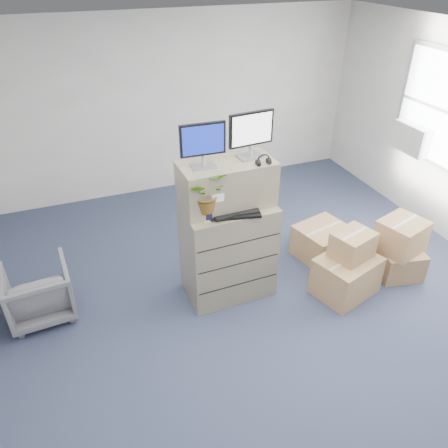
{
  "coord_description": "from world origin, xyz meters",
  "views": [
    {
      "loc": [
        -1.81,
        -3.18,
        3.52
      ],
      "look_at": [
        -0.43,
        0.4,
        1.08
      ],
      "focal_mm": 35.0,
      "sensor_mm": 36.0,
      "label": 1
    }
  ],
  "objects_px": {
    "filing_cabinet_lower": "(228,250)",
    "monitor_left": "(203,143)",
    "office_chair": "(38,290)",
    "monitor_right": "(251,132)",
    "water_bottle": "(231,189)",
    "potted_plant": "(206,197)",
    "keyboard": "(234,213)"
  },
  "relations": [
    {
      "from": "filing_cabinet_lower",
      "to": "monitor_left",
      "type": "xyz_separation_m",
      "value": [
        -0.26,
        0.04,
        1.33
      ]
    },
    {
      "from": "filing_cabinet_lower",
      "to": "office_chair",
      "type": "xyz_separation_m",
      "value": [
        -2.1,
        0.36,
        -0.23
      ]
    },
    {
      "from": "monitor_right",
      "to": "office_chair",
      "type": "distance_m",
      "value": 2.87
    },
    {
      "from": "office_chair",
      "to": "water_bottle",
      "type": "bearing_deg",
      "value": 168.78
    },
    {
      "from": "potted_plant",
      "to": "office_chair",
      "type": "relative_size",
      "value": 0.69
    },
    {
      "from": "water_bottle",
      "to": "potted_plant",
      "type": "height_order",
      "value": "potted_plant"
    },
    {
      "from": "keyboard",
      "to": "office_chair",
      "type": "distance_m",
      "value": 2.31
    },
    {
      "from": "monitor_left",
      "to": "potted_plant",
      "type": "relative_size",
      "value": 0.96
    },
    {
      "from": "filing_cabinet_lower",
      "to": "water_bottle",
      "type": "distance_m",
      "value": 0.74
    },
    {
      "from": "monitor_right",
      "to": "keyboard",
      "type": "bearing_deg",
      "value": -143.5
    },
    {
      "from": "monitor_left",
      "to": "water_bottle",
      "type": "xyz_separation_m",
      "value": [
        0.32,
        0.05,
        -0.6
      ]
    },
    {
      "from": "potted_plant",
      "to": "monitor_right",
      "type": "bearing_deg",
      "value": 20.0
    },
    {
      "from": "monitor_left",
      "to": "keyboard",
      "type": "distance_m",
      "value": 0.81
    },
    {
      "from": "monitor_right",
      "to": "monitor_left",
      "type": "bearing_deg",
      "value": 179.83
    },
    {
      "from": "water_bottle",
      "to": "office_chair",
      "type": "xyz_separation_m",
      "value": [
        -2.16,
        0.28,
        -0.96
      ]
    },
    {
      "from": "water_bottle",
      "to": "office_chair",
      "type": "height_order",
      "value": "water_bottle"
    },
    {
      "from": "potted_plant",
      "to": "keyboard",
      "type": "bearing_deg",
      "value": -8.83
    },
    {
      "from": "monitor_left",
      "to": "monitor_right",
      "type": "relative_size",
      "value": 0.93
    },
    {
      "from": "filing_cabinet_lower",
      "to": "keyboard",
      "type": "height_order",
      "value": "keyboard"
    },
    {
      "from": "monitor_left",
      "to": "potted_plant",
      "type": "distance_m",
      "value": 0.54
    },
    {
      "from": "monitor_left",
      "to": "keyboard",
      "type": "bearing_deg",
      "value": -36.87
    },
    {
      "from": "monitor_left",
      "to": "monitor_right",
      "type": "distance_m",
      "value": 0.54
    },
    {
      "from": "monitor_left",
      "to": "keyboard",
      "type": "relative_size",
      "value": 0.85
    },
    {
      "from": "potted_plant",
      "to": "monitor_left",
      "type": "bearing_deg",
      "value": 78.25
    },
    {
      "from": "keyboard",
      "to": "potted_plant",
      "type": "xyz_separation_m",
      "value": [
        -0.29,
        0.04,
        0.23
      ]
    },
    {
      "from": "monitor_right",
      "to": "potted_plant",
      "type": "bearing_deg",
      "value": -165.15
    },
    {
      "from": "filing_cabinet_lower",
      "to": "keyboard",
      "type": "relative_size",
      "value": 2.12
    },
    {
      "from": "monitor_right",
      "to": "water_bottle",
      "type": "relative_size",
      "value": 1.6
    },
    {
      "from": "water_bottle",
      "to": "office_chair",
      "type": "distance_m",
      "value": 2.38
    },
    {
      "from": "monitor_left",
      "to": "keyboard",
      "type": "height_order",
      "value": "monitor_left"
    },
    {
      "from": "monitor_left",
      "to": "potted_plant",
      "type": "xyz_separation_m",
      "value": [
        -0.03,
        -0.16,
        -0.51
      ]
    },
    {
      "from": "monitor_left",
      "to": "potted_plant",
      "type": "height_order",
      "value": "monitor_left"
    }
  ]
}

